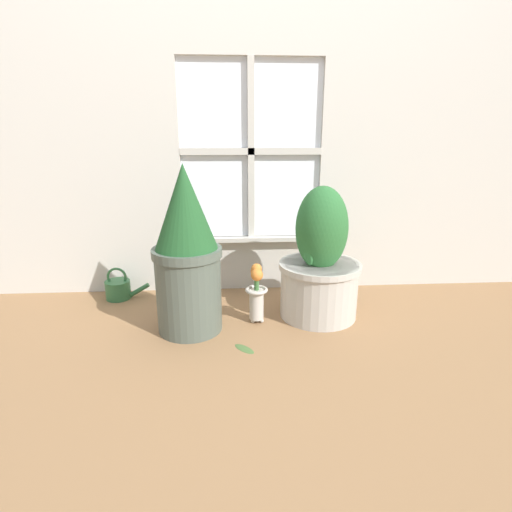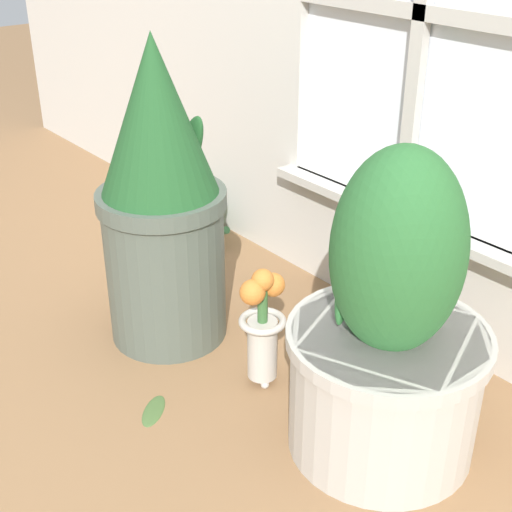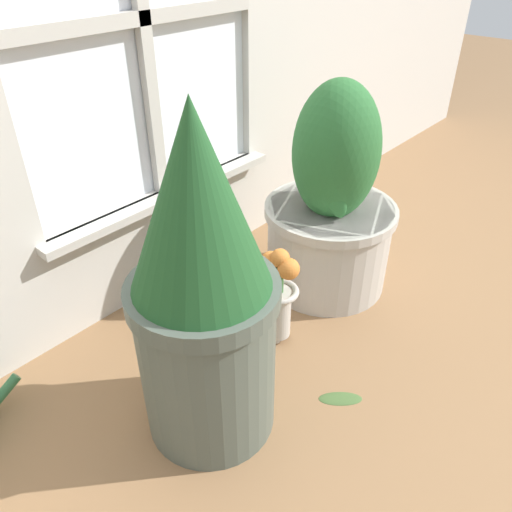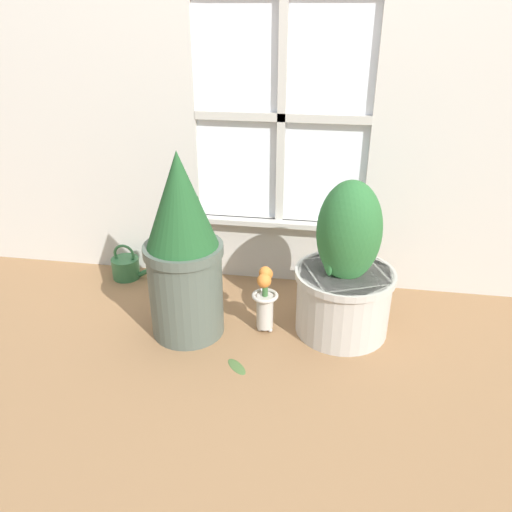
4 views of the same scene
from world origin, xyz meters
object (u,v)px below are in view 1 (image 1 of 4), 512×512
potted_plant_right (320,266)px  flower_vase (257,291)px  potted_plant_left (187,253)px  watering_can (119,289)px

potted_plant_right → flower_vase: (-0.32, -0.06, -0.10)m
potted_plant_left → watering_can: 0.67m
potted_plant_right → watering_can: 1.12m
potted_plant_right → watering_can: potted_plant_right is taller
watering_can → potted_plant_left: bearing=-42.2°
potted_plant_left → flower_vase: bearing=9.4°
potted_plant_left → watering_can: bearing=137.8°
flower_vase → potted_plant_left: bearing=-170.6°
flower_vase → potted_plant_right: bearing=10.2°
potted_plant_right → potted_plant_left: bearing=-170.2°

